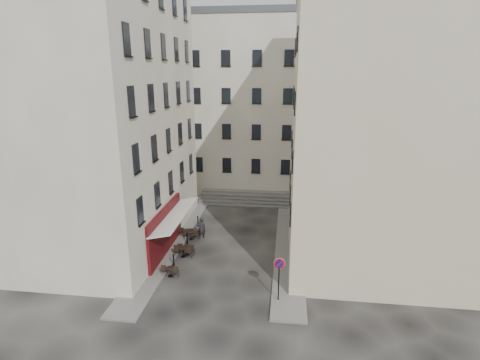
% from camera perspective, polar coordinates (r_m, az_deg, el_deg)
% --- Properties ---
extents(ground, '(90.00, 90.00, 0.00)m').
position_cam_1_polar(ground, '(26.64, -2.53, -12.50)').
color(ground, black).
rests_on(ground, ground).
extents(sidewalk_left, '(2.00, 22.00, 0.12)m').
position_cam_1_polar(sidewalk_left, '(31.07, -9.55, -8.22)').
color(sidewalk_left, slate).
rests_on(sidewalk_left, ground).
extents(sidewalk_right, '(2.00, 18.00, 0.12)m').
position_cam_1_polar(sidewalk_right, '(28.95, 7.45, -10.02)').
color(sidewalk_right, slate).
rests_on(sidewalk_right, ground).
extents(building_left, '(12.20, 16.20, 20.60)m').
position_cam_1_polar(building_left, '(29.92, -22.32, 10.27)').
color(building_left, beige).
rests_on(building_left, ground).
extents(building_right, '(12.20, 14.20, 18.60)m').
position_cam_1_polar(building_right, '(27.48, 20.90, 7.88)').
color(building_right, beige).
rests_on(building_right, ground).
extents(building_back, '(18.20, 10.20, 18.60)m').
position_cam_1_polar(building_back, '(42.45, 0.38, 11.51)').
color(building_back, beige).
rests_on(building_back, ground).
extents(cafe_storefront, '(1.74, 7.30, 3.50)m').
position_cam_1_polar(cafe_storefront, '(27.68, -11.13, -7.34)').
color(cafe_storefront, '#42090F').
rests_on(cafe_storefront, ground).
extents(stone_steps, '(9.00, 3.15, 0.80)m').
position_cam_1_polar(stone_steps, '(37.89, 0.68, -2.87)').
color(stone_steps, '#575552').
rests_on(stone_steps, ground).
extents(bollard_near, '(0.12, 0.12, 0.98)m').
position_cam_1_polar(bollard_near, '(26.24, -10.09, -11.93)').
color(bollard_near, black).
rests_on(bollard_near, ground).
extents(bollard_mid, '(0.12, 0.12, 0.98)m').
position_cam_1_polar(bollard_mid, '(29.24, -8.06, -8.76)').
color(bollard_mid, black).
rests_on(bollard_mid, ground).
extents(bollard_far, '(0.12, 0.12, 0.98)m').
position_cam_1_polar(bollard_far, '(32.33, -6.45, -6.19)').
color(bollard_far, black).
rests_on(bollard_far, ground).
extents(no_parking_sign, '(0.63, 0.14, 2.76)m').
position_cam_1_polar(no_parking_sign, '(21.80, 5.97, -13.69)').
color(no_parking_sign, black).
rests_on(no_parking_sign, ground).
extents(bistro_table_a, '(1.15, 0.54, 0.81)m').
position_cam_1_polar(bistro_table_a, '(25.25, -10.57, -13.44)').
color(bistro_table_a, black).
rests_on(bistro_table_a, ground).
extents(bistro_table_b, '(1.31, 0.61, 0.92)m').
position_cam_1_polar(bistro_table_b, '(27.46, -8.61, -10.65)').
color(bistro_table_b, black).
rests_on(bistro_table_b, ground).
extents(bistro_table_c, '(1.22, 0.57, 0.86)m').
position_cam_1_polar(bistro_table_c, '(27.74, -8.13, -10.41)').
color(bistro_table_c, black).
rests_on(bistro_table_c, ground).
extents(bistro_table_d, '(1.19, 0.56, 0.84)m').
position_cam_1_polar(bistro_table_d, '(30.05, -7.46, -8.22)').
color(bistro_table_d, black).
rests_on(bistro_table_d, ground).
extents(bistro_table_e, '(1.14, 0.53, 0.80)m').
position_cam_1_polar(bistro_table_e, '(30.51, -8.06, -7.90)').
color(bistro_table_e, black).
rests_on(bistro_table_e, ground).
extents(pedestrian, '(0.76, 0.65, 1.77)m').
position_cam_1_polar(pedestrian, '(29.98, -5.90, -7.28)').
color(pedestrian, '#232227').
rests_on(pedestrian, ground).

